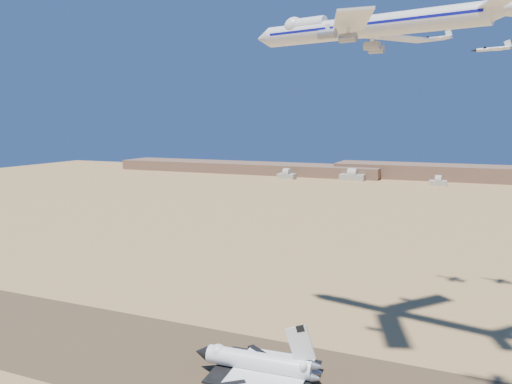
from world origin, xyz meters
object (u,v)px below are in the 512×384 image
at_px(chase_jet_d, 434,39).
at_px(chase_jet_e, 492,49).
at_px(carrier_747, 360,27).
at_px(shuttle, 258,364).

height_order(chase_jet_d, chase_jet_e, chase_jet_d).
relative_size(carrier_747, chase_jet_e, 5.65).
relative_size(shuttle, carrier_747, 0.46).
bearing_deg(shuttle, carrier_747, 53.52).
height_order(carrier_747, chase_jet_e, carrier_747).
distance_m(shuttle, chase_jet_d, 132.50).
relative_size(chase_jet_d, chase_jet_e, 1.01).
height_order(carrier_747, chase_jet_d, carrier_747).
bearing_deg(chase_jet_d, shuttle, -93.70).
bearing_deg(chase_jet_d, carrier_747, -87.96).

